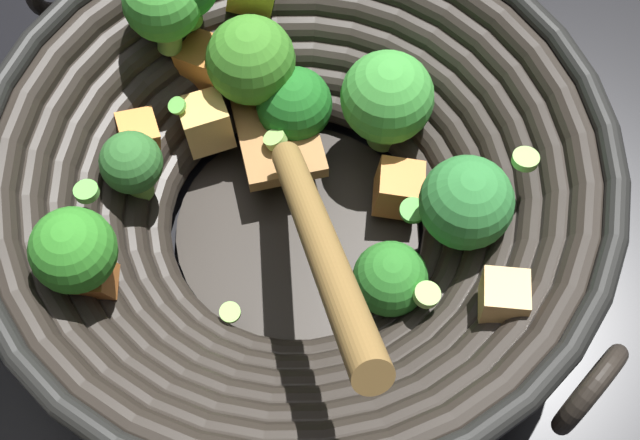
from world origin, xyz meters
name	(u,v)px	position (x,y,z in m)	size (l,w,h in m)	color
ground_plane	(298,236)	(0.00, 0.00, 0.00)	(4.00, 4.00, 0.00)	black
wok	(295,182)	(0.00, 0.00, 0.07)	(0.37, 0.37, 0.19)	black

